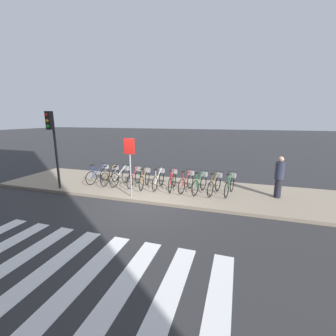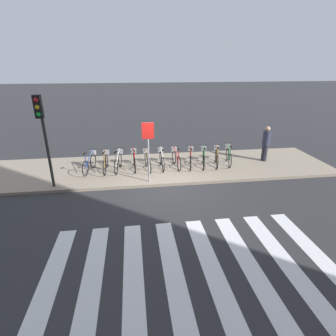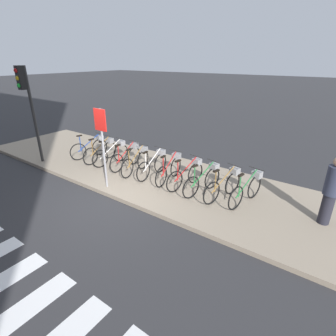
{
  "view_description": "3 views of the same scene",
  "coord_description": "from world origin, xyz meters",
  "px_view_note": "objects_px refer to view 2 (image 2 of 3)",
  "views": [
    {
      "loc": [
        3.3,
        -7.38,
        3.18
      ],
      "look_at": [
        0.66,
        1.0,
        1.23
      ],
      "focal_mm": 24.0,
      "sensor_mm": 36.0,
      "label": 1
    },
    {
      "loc": [
        -1.2,
        -9.01,
        4.39
      ],
      "look_at": [
        0.1,
        0.45,
        0.58
      ],
      "focal_mm": 28.0,
      "sensor_mm": 36.0,
      "label": 2
    },
    {
      "loc": [
        4.92,
        -4.38,
        3.7
      ],
      "look_at": [
        1.34,
        0.66,
        1.09
      ],
      "focal_mm": 28.0,
      "sensor_mm": 36.0,
      "label": 3
    }
  ],
  "objects_px": {
    "parked_bicycle_3": "(134,159)",
    "parked_bicycle_5": "(162,158)",
    "parked_bicycle_0": "(90,162)",
    "sign_post": "(148,142)",
    "parked_bicycle_4": "(147,160)",
    "parked_bicycle_10": "(228,154)",
    "parked_bicycle_7": "(191,157)",
    "parked_bicycle_6": "(176,157)",
    "parked_bicycle_2": "(118,160)",
    "parked_bicycle_8": "(204,157)",
    "traffic_light": "(42,123)",
    "parked_bicycle_9": "(217,156)",
    "parked_bicycle_1": "(106,161)",
    "pedestrian": "(266,143)"
  },
  "relations": [
    {
      "from": "parked_bicycle_7",
      "to": "sign_post",
      "type": "relative_size",
      "value": 0.65
    },
    {
      "from": "parked_bicycle_3",
      "to": "parked_bicycle_7",
      "type": "xyz_separation_m",
      "value": [
        2.49,
        -0.04,
        0.0
      ]
    },
    {
      "from": "parked_bicycle_1",
      "to": "parked_bicycle_9",
      "type": "distance_m",
      "value": 4.89
    },
    {
      "from": "parked_bicycle_8",
      "to": "parked_bicycle_10",
      "type": "xyz_separation_m",
      "value": [
        1.2,
        0.15,
        0.0
      ]
    },
    {
      "from": "parked_bicycle_5",
      "to": "parked_bicycle_0",
      "type": "bearing_deg",
      "value": -179.67
    },
    {
      "from": "parked_bicycle_9",
      "to": "parked_bicycle_4",
      "type": "bearing_deg",
      "value": -178.9
    },
    {
      "from": "traffic_light",
      "to": "sign_post",
      "type": "distance_m",
      "value": 3.67
    },
    {
      "from": "parked_bicycle_5",
      "to": "parked_bicycle_6",
      "type": "relative_size",
      "value": 1.0
    },
    {
      "from": "sign_post",
      "to": "traffic_light",
      "type": "bearing_deg",
      "value": -179.14
    },
    {
      "from": "parked_bicycle_6",
      "to": "parked_bicycle_2",
      "type": "bearing_deg",
      "value": -179.24
    },
    {
      "from": "parked_bicycle_5",
      "to": "traffic_light",
      "type": "xyz_separation_m",
      "value": [
        -4.23,
        -1.51,
        1.99
      ]
    },
    {
      "from": "parked_bicycle_3",
      "to": "parked_bicycle_10",
      "type": "height_order",
      "value": "same"
    },
    {
      "from": "parked_bicycle_0",
      "to": "parked_bicycle_6",
      "type": "distance_m",
      "value": 3.7
    },
    {
      "from": "parked_bicycle_2",
      "to": "parked_bicycle_5",
      "type": "distance_m",
      "value": 1.88
    },
    {
      "from": "parked_bicycle_1",
      "to": "pedestrian",
      "type": "bearing_deg",
      "value": 1.95
    },
    {
      "from": "parked_bicycle_8",
      "to": "parked_bicycle_5",
      "type": "bearing_deg",
      "value": 177.69
    },
    {
      "from": "traffic_light",
      "to": "parked_bicycle_9",
      "type": "bearing_deg",
      "value": 12.36
    },
    {
      "from": "parked_bicycle_4",
      "to": "parked_bicycle_10",
      "type": "height_order",
      "value": "same"
    },
    {
      "from": "parked_bicycle_2",
      "to": "parked_bicycle_8",
      "type": "height_order",
      "value": "same"
    },
    {
      "from": "parked_bicycle_2",
      "to": "parked_bicycle_7",
      "type": "distance_m",
      "value": 3.17
    },
    {
      "from": "parked_bicycle_5",
      "to": "parked_bicycle_10",
      "type": "relative_size",
      "value": 1.02
    },
    {
      "from": "pedestrian",
      "to": "sign_post",
      "type": "height_order",
      "value": "sign_post"
    },
    {
      "from": "traffic_light",
      "to": "parked_bicycle_10",
      "type": "bearing_deg",
      "value": 12.28
    },
    {
      "from": "parked_bicycle_8",
      "to": "traffic_light",
      "type": "relative_size",
      "value": 0.45
    },
    {
      "from": "parked_bicycle_6",
      "to": "parked_bicycle_10",
      "type": "relative_size",
      "value": 1.01
    },
    {
      "from": "parked_bicycle_7",
      "to": "parked_bicycle_10",
      "type": "bearing_deg",
      "value": 3.35
    },
    {
      "from": "parked_bicycle_1",
      "to": "parked_bicycle_5",
      "type": "height_order",
      "value": "same"
    },
    {
      "from": "parked_bicycle_10",
      "to": "parked_bicycle_0",
      "type": "bearing_deg",
      "value": -179.12
    },
    {
      "from": "parked_bicycle_3",
      "to": "parked_bicycle_5",
      "type": "bearing_deg",
      "value": -0.8
    },
    {
      "from": "parked_bicycle_7",
      "to": "traffic_light",
      "type": "relative_size",
      "value": 0.45
    },
    {
      "from": "parked_bicycle_7",
      "to": "parked_bicycle_10",
      "type": "xyz_separation_m",
      "value": [
        1.79,
        0.1,
        0.0
      ]
    },
    {
      "from": "parked_bicycle_2",
      "to": "parked_bicycle_6",
      "type": "distance_m",
      "value": 2.51
    },
    {
      "from": "parked_bicycle_2",
      "to": "sign_post",
      "type": "height_order",
      "value": "sign_post"
    },
    {
      "from": "pedestrian",
      "to": "sign_post",
      "type": "bearing_deg",
      "value": -163.37
    },
    {
      "from": "parked_bicycle_5",
      "to": "parked_bicycle_9",
      "type": "relative_size",
      "value": 1.03
    },
    {
      "from": "parked_bicycle_4",
      "to": "parked_bicycle_9",
      "type": "relative_size",
      "value": 1.02
    },
    {
      "from": "parked_bicycle_6",
      "to": "sign_post",
      "type": "bearing_deg",
      "value": -131.25
    },
    {
      "from": "parked_bicycle_5",
      "to": "parked_bicycle_6",
      "type": "xyz_separation_m",
      "value": [
        0.64,
        0.01,
        0.0
      ]
    },
    {
      "from": "parked_bicycle_2",
      "to": "parked_bicycle_10",
      "type": "relative_size",
      "value": 1.01
    },
    {
      "from": "parked_bicycle_6",
      "to": "parked_bicycle_8",
      "type": "xyz_separation_m",
      "value": [
        1.24,
        -0.09,
        0.0
      ]
    },
    {
      "from": "parked_bicycle_7",
      "to": "parked_bicycle_2",
      "type": "bearing_deg",
      "value": 179.85
    },
    {
      "from": "parked_bicycle_6",
      "to": "parked_bicycle_9",
      "type": "height_order",
      "value": "same"
    },
    {
      "from": "parked_bicycle_0",
      "to": "sign_post",
      "type": "bearing_deg",
      "value": -30.98
    },
    {
      "from": "parked_bicycle_0",
      "to": "parked_bicycle_1",
      "type": "distance_m",
      "value": 0.65
    },
    {
      "from": "parked_bicycle_10",
      "to": "sign_post",
      "type": "xyz_separation_m",
      "value": [
        -3.74,
        -1.54,
        1.16
      ]
    },
    {
      "from": "parked_bicycle_8",
      "to": "sign_post",
      "type": "distance_m",
      "value": 3.11
    },
    {
      "from": "parked_bicycle_1",
      "to": "parked_bicycle_2",
      "type": "bearing_deg",
      "value": 3.64
    },
    {
      "from": "parked_bicycle_4",
      "to": "traffic_light",
      "type": "xyz_separation_m",
      "value": [
        -3.59,
        -1.41,
        1.99
      ]
    },
    {
      "from": "parked_bicycle_4",
      "to": "parked_bicycle_9",
      "type": "distance_m",
      "value": 3.12
    },
    {
      "from": "parked_bicycle_0",
      "to": "parked_bicycle_8",
      "type": "xyz_separation_m",
      "value": [
        4.94,
        -0.06,
        0.0
      ]
    }
  ]
}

